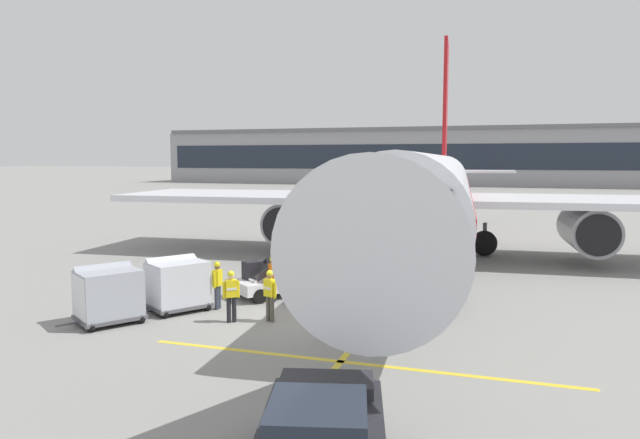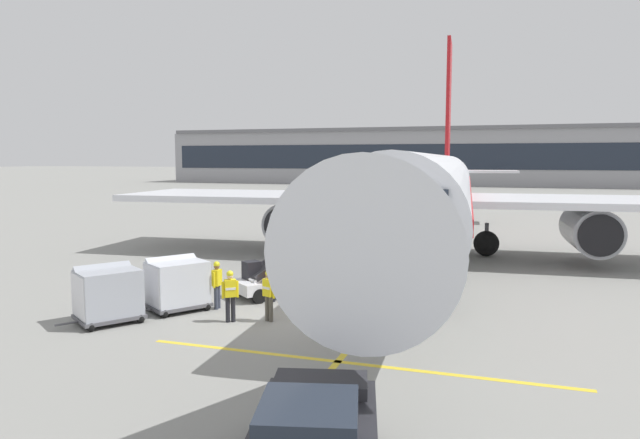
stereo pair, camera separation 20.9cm
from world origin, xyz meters
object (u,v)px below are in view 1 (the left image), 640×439
(baggage_cart_lead, at_px, (177,283))
(ground_crew_wingwalker, at_px, (217,282))
(parked_airplane, at_px, (433,191))
(safety_cone_engine_keepout, at_px, (329,257))
(belt_loader, at_px, (282,273))
(ground_crew_by_loader, at_px, (273,276))
(ground_crew_marshaller, at_px, (270,292))
(baggage_cart_second, at_px, (108,293))
(ground_crew_by_carts, at_px, (231,293))

(baggage_cart_lead, distance_m, ground_crew_wingwalker, 1.43)
(parked_airplane, relative_size, safety_cone_engine_keepout, 71.02)
(ground_crew_wingwalker, bearing_deg, parked_airplane, 66.38)
(safety_cone_engine_keepout, bearing_deg, parked_airplane, 36.27)
(belt_loader, relative_size, ground_crew_by_loader, 2.78)
(ground_crew_by_loader, height_order, ground_crew_marshaller, same)
(belt_loader, bearing_deg, safety_cone_engine_keepout, 92.10)
(ground_crew_wingwalker, bearing_deg, belt_loader, 62.98)
(baggage_cart_second, distance_m, ground_crew_by_carts, 4.07)
(baggage_cart_second, distance_m, ground_crew_by_loader, 5.96)
(parked_airplane, xyz_separation_m, baggage_cart_lead, (-7.31, -14.38, -2.67))
(ground_crew_by_loader, xyz_separation_m, safety_cone_engine_keepout, (-0.34, 8.55, -0.69))
(parked_airplane, bearing_deg, ground_crew_by_carts, -107.49)
(baggage_cart_second, bearing_deg, ground_crew_by_carts, 18.80)
(baggage_cart_second, relative_size, ground_crew_marshaller, 1.55)
(baggage_cart_lead, xyz_separation_m, safety_cone_engine_keepout, (2.43, 10.80, -0.69))
(ground_crew_by_loader, relative_size, safety_cone_engine_keepout, 2.71)
(parked_airplane, relative_size, baggage_cart_lead, 16.92)
(baggage_cart_lead, bearing_deg, belt_loader, 51.40)
(baggage_cart_lead, distance_m, ground_crew_by_loader, 3.57)
(baggage_cart_second, distance_m, ground_crew_marshaller, 5.35)
(ground_crew_by_carts, distance_m, ground_crew_marshaller, 1.28)
(belt_loader, bearing_deg, parked_airplane, 67.27)
(belt_loader, relative_size, ground_crew_wingwalker, 2.78)
(baggage_cart_second, distance_m, safety_cone_engine_keepout, 13.44)
(safety_cone_engine_keepout, bearing_deg, ground_crew_by_loader, -87.70)
(baggage_cart_second, height_order, safety_cone_engine_keepout, baggage_cart_second)
(ground_crew_by_loader, relative_size, ground_crew_wingwalker, 1.00)
(belt_loader, distance_m, baggage_cart_second, 6.78)
(baggage_cart_second, bearing_deg, ground_crew_by_loader, 46.70)
(belt_loader, height_order, ground_crew_by_loader, belt_loader)
(baggage_cart_second, xyz_separation_m, ground_crew_wingwalker, (2.61, 2.70, -0.00))
(belt_loader, xyz_separation_m, safety_cone_engine_keepout, (-0.27, 7.42, -0.59))
(baggage_cart_lead, xyz_separation_m, ground_crew_by_loader, (2.77, 2.25, -0.00))
(ground_crew_by_carts, xyz_separation_m, safety_cone_engine_keepout, (-0.11, 11.57, -0.69))
(baggage_cart_lead, distance_m, ground_crew_by_carts, 2.65)
(belt_loader, xyz_separation_m, ground_crew_by_loader, (0.07, -1.13, 0.10))
(parked_airplane, bearing_deg, ground_crew_marshaller, -103.75)
(parked_airplane, xyz_separation_m, belt_loader, (-4.61, -11.00, -2.77))
(belt_loader, xyz_separation_m, ground_crew_marshaller, (1.02, -3.67, 0.10))
(baggage_cart_lead, bearing_deg, safety_cone_engine_keepout, 77.34)
(ground_crew_by_loader, bearing_deg, safety_cone_engine_keepout, 92.30)
(baggage_cart_second, relative_size, ground_crew_by_carts, 1.55)
(baggage_cart_lead, relative_size, ground_crew_wingwalker, 1.55)
(baggage_cart_lead, bearing_deg, ground_crew_by_loader, 39.09)
(belt_loader, xyz_separation_m, ground_crew_wingwalker, (-1.41, -2.77, 0.10))
(ground_crew_wingwalker, xyz_separation_m, safety_cone_engine_keepout, (1.14, 10.18, -0.69))
(baggage_cart_second, relative_size, safety_cone_engine_keepout, 4.20)
(ground_crew_wingwalker, height_order, safety_cone_engine_keepout, ground_crew_wingwalker)
(ground_crew_marshaller, bearing_deg, ground_crew_by_loader, 110.50)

